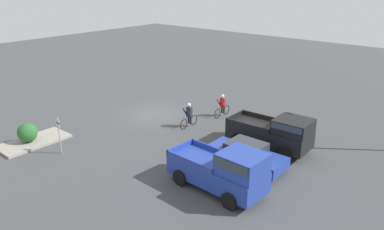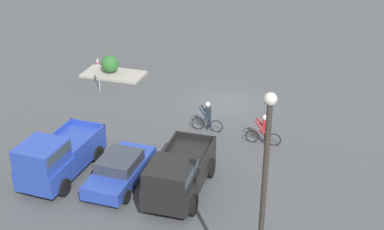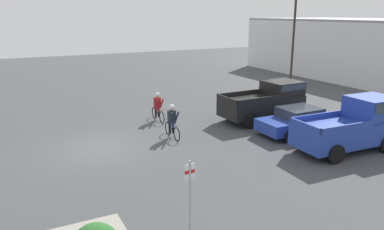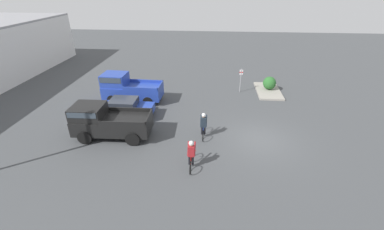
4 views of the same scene
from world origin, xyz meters
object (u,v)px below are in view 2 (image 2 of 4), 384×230
object	(u,v)px
pickup_truck_0	(178,174)
pickup_truck_1	(56,157)
cyclist_0	(207,116)
lamppost	(263,201)
fire_lane_sign	(98,71)
cyclist_1	(264,129)
shrub	(110,64)
sedan_0	(120,169)

from	to	relation	value
pickup_truck_0	pickup_truck_1	size ratio (longest dim) A/B	1.00
pickup_truck_0	cyclist_0	bearing A→B (deg)	-85.56
cyclist_0	lamppost	size ratio (longest dim) A/B	0.22
lamppost	pickup_truck_0	bearing A→B (deg)	-51.36
cyclist_0	fire_lane_sign	xyz separation A→B (m)	(7.82, -2.97, 0.47)
cyclist_1	shrub	bearing A→B (deg)	-28.22
pickup_truck_1	shrub	world-z (taller)	pickup_truck_1
pickup_truck_0	fire_lane_sign	world-z (taller)	fire_lane_sign
pickup_truck_0	cyclist_0	size ratio (longest dim) A/B	2.79
fire_lane_sign	shrub	distance (m)	2.81
cyclist_0	fire_lane_sign	distance (m)	8.38
cyclist_1	sedan_0	bearing A→B (deg)	44.99
pickup_truck_0	sedan_0	world-z (taller)	pickup_truck_0
lamppost	cyclist_0	bearing A→B (deg)	-67.01
fire_lane_sign	cyclist_1	bearing A→B (deg)	162.36
pickup_truck_1	pickup_truck_0	bearing A→B (deg)	-175.89
sedan_0	shrub	xyz separation A→B (m)	(6.05, -11.63, 0.05)
cyclist_0	shrub	size ratio (longest dim) A/B	1.49
shrub	pickup_truck_1	bearing A→B (deg)	104.81
cyclist_1	lamppost	bearing A→B (deg)	99.53
shrub	pickup_truck_0	bearing A→B (deg)	126.85
cyclist_0	shrub	bearing A→B (deg)	-34.04
sedan_0	cyclist_0	distance (m)	6.41
sedan_0	fire_lane_sign	bearing A→B (deg)	-58.43
pickup_truck_0	cyclist_0	distance (m)	6.18
pickup_truck_0	cyclist_1	distance (m)	6.24
pickup_truck_0	sedan_0	xyz separation A→B (m)	(2.81, -0.19, -0.45)
pickup_truck_0	lamppost	xyz separation A→B (m)	(-4.55, 5.69, 3.46)
pickup_truck_1	lamppost	bearing A→B (deg)	152.55
cyclist_0	cyclist_1	world-z (taller)	cyclist_0
pickup_truck_0	pickup_truck_1	xyz separation A→B (m)	(5.63, 0.40, 0.05)
sedan_0	pickup_truck_0	bearing A→B (deg)	176.14
pickup_truck_1	shrub	xyz separation A→B (m)	(3.23, -12.23, -0.44)
cyclist_0	fire_lane_sign	size ratio (longest dim) A/B	0.80
cyclist_0	fire_lane_sign	world-z (taller)	fire_lane_sign
cyclist_0	shrub	world-z (taller)	cyclist_0
sedan_0	shrub	world-z (taller)	sedan_0
pickup_truck_1	fire_lane_sign	size ratio (longest dim) A/B	2.23
fire_lane_sign	lamppost	size ratio (longest dim) A/B	0.28
pickup_truck_1	cyclist_0	world-z (taller)	pickup_truck_1
pickup_truck_1	fire_lane_sign	distance (m)	9.90
pickup_truck_0	fire_lane_sign	xyz separation A→B (m)	(8.30, -9.13, 0.20)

